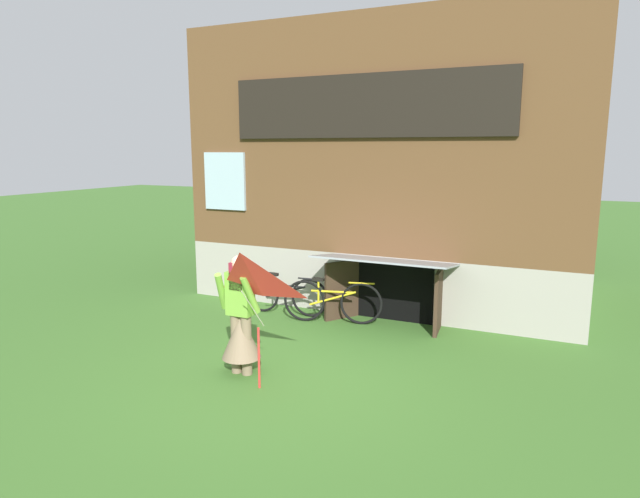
{
  "coord_description": "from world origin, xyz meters",
  "views": [
    {
      "loc": [
        3.29,
        -5.99,
        2.95
      ],
      "look_at": [
        -0.0,
        1.16,
        1.52
      ],
      "focal_mm": 30.92,
      "sensor_mm": 36.0,
      "label": 1
    }
  ],
  "objects_px": {
    "kite": "(241,287)",
    "bicycle_black": "(285,295)",
    "person": "(241,325)",
    "bicycle_yellow": "(332,301)"
  },
  "relations": [
    {
      "from": "kite",
      "to": "bicycle_yellow",
      "type": "bearing_deg",
      "value": 92.2
    },
    {
      "from": "person",
      "to": "kite",
      "type": "height_order",
      "value": "kite"
    },
    {
      "from": "person",
      "to": "kite",
      "type": "relative_size",
      "value": 0.95
    },
    {
      "from": "person",
      "to": "bicycle_yellow",
      "type": "xyz_separation_m",
      "value": [
        0.23,
        2.51,
        -0.3
      ]
    },
    {
      "from": "person",
      "to": "bicycle_yellow",
      "type": "bearing_deg",
      "value": 89.47
    },
    {
      "from": "bicycle_yellow",
      "to": "bicycle_black",
      "type": "distance_m",
      "value": 0.98
    },
    {
      "from": "bicycle_black",
      "to": "bicycle_yellow",
      "type": "bearing_deg",
      "value": -11.42
    },
    {
      "from": "kite",
      "to": "person",
      "type": "bearing_deg",
      "value": 124.4
    },
    {
      "from": "kite",
      "to": "bicycle_black",
      "type": "height_order",
      "value": "kite"
    },
    {
      "from": "bicycle_yellow",
      "to": "person",
      "type": "bearing_deg",
      "value": -109.3
    }
  ]
}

